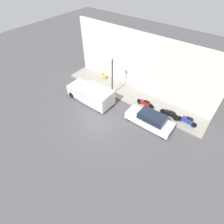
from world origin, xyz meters
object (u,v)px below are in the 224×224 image
Objects in this scene: parked_car at (150,120)px; motorcycle_black at (170,114)px; delivery_van at (91,94)px; cafe_chair at (104,75)px; motorcycle_blue at (187,120)px; motorcycle_red at (145,103)px; streetlamp at (112,71)px.

parked_car is 2.20m from motorcycle_black.
cafe_chair is at bearing 20.00° from delivery_van.
parked_car is 3.45m from motorcycle_blue.
motorcycle_black is (-0.19, 1.63, 0.01)m from motorcycle_blue.
motorcycle_blue is 10.91m from cafe_chair.
motorcycle_black is 9.31m from cafe_chair.
parked_car is 2.43m from motorcycle_red.
cafe_chair reaches higher than motorcycle_red.
cafe_chair reaches higher than motorcycle_black.
cafe_chair is (1.36, 9.22, 0.03)m from motorcycle_black.
motorcycle_black is 7.07m from streetlamp.
cafe_chair is at bearing 83.85° from motorcycle_blue.
streetlamp reaches higher than motorcycle_black.
motorcycle_red is at bearing 90.35° from motorcycle_black.
cafe_chair is at bearing 81.63° from motorcycle_black.
cafe_chair is (3.25, 8.09, -0.04)m from parked_car.
motorcycle_black is at bearing -30.67° from parked_car.
parked_car reaches higher than motorcycle_red.
motorcycle_blue is 8.63m from streetlamp.
parked_car is 0.99× the size of streetlamp.
motorcycle_blue is 0.94× the size of motorcycle_black.
cafe_chair is at bearing 68.11° from parked_car.
delivery_van is 2.70× the size of motorcycle_red.
motorcycle_red is at bearing -101.81° from cafe_chair.
delivery_van is at bearing 95.86° from parked_car.
delivery_van is at bearing 116.55° from motorcycle_red.
delivery_van is at bearing -160.00° from cafe_chair.
parked_car is 5.33× the size of cafe_chair.
streetlamp is at bearing 93.50° from motorcycle_black.
streetlamp reaches higher than motorcycle_red.
motorcycle_blue is 0.98× the size of motorcycle_red.
motorcycle_red is 4.69m from streetlamp.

